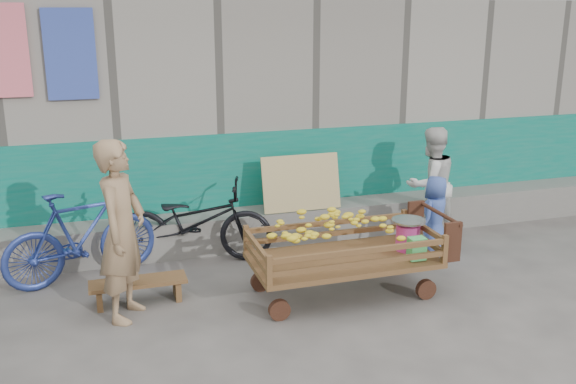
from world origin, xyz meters
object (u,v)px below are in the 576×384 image
object	(u,v)px
bench	(138,286)
bicycle_dark	(195,222)
bicycle_blue	(82,236)
vendor_man	(122,231)
woman	(430,184)
banana_cart	(340,242)
child	(435,216)

from	to	relation	value
bench	bicycle_dark	size ratio (longest dim) A/B	0.53
bicycle_dark	bicycle_blue	bearing A→B (deg)	115.20
vendor_man	bicycle_blue	xyz separation A→B (m)	(-0.39, 1.04, -0.36)
vendor_man	bicycle_blue	world-z (taller)	vendor_man
bicycle_dark	vendor_man	bearing A→B (deg)	161.04
woman	banana_cart	bearing A→B (deg)	25.36
child	bicycle_blue	size ratio (longest dim) A/B	0.58
vendor_man	woman	distance (m)	4.03
bench	bicycle_blue	size ratio (longest dim) A/B	0.57
bench	child	distance (m)	3.56
bench	vendor_man	xyz separation A→B (m)	(-0.13, -0.28, 0.70)
bench	child	world-z (taller)	child
banana_cart	bicycle_dark	distance (m)	1.91
vendor_man	bench	bearing A→B (deg)	0.18
bicycle_blue	bicycle_dark	bearing A→B (deg)	-99.44
vendor_man	child	size ratio (longest dim) A/B	1.78
banana_cart	child	world-z (taller)	child
vendor_man	bicycle_dark	size ratio (longest dim) A/B	0.96
bench	bicycle_dark	xyz separation A→B (m)	(0.75, 0.97, 0.30)
bench	bicycle_blue	xyz separation A→B (m)	(-0.52, 0.77, 0.34)
vendor_man	child	bearing A→B (deg)	-56.08
woman	bicycle_blue	bearing A→B (deg)	-10.08
child	vendor_man	bearing A→B (deg)	-25.24
woman	bicycle_dark	xyz separation A→B (m)	(-3.00, 0.16, -0.26)
vendor_man	woman	size ratio (longest dim) A/B	1.19
vendor_man	child	xyz separation A→B (m)	(3.66, 0.56, -0.38)
bicycle_blue	child	bearing A→B (deg)	-115.15
vendor_man	bicycle_dark	distance (m)	1.57
bicycle_dark	bench	bearing A→B (deg)	158.49
banana_cart	woman	xyz separation A→B (m)	(1.74, 1.26, 0.14)
banana_cart	child	size ratio (longest dim) A/B	2.10
vendor_man	child	world-z (taller)	vendor_man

